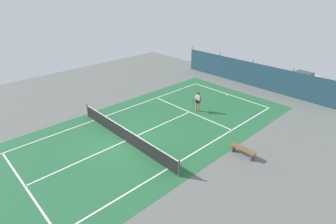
% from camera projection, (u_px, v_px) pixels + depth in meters
% --- Properties ---
extents(ground_plane, '(36.00, 36.00, 0.00)m').
position_uv_depth(ground_plane, '(126.00, 141.00, 17.82)').
color(ground_plane, slate).
extents(court_surface, '(11.02, 26.60, 0.01)m').
position_uv_depth(court_surface, '(126.00, 141.00, 17.81)').
color(court_surface, '#236038').
rests_on(court_surface, ground).
extents(tennis_net, '(10.12, 0.10, 1.10)m').
position_uv_depth(tennis_net, '(125.00, 134.00, 17.59)').
color(tennis_net, black).
rests_on(tennis_net, ground).
extents(back_fence, '(16.30, 0.98, 2.70)m').
position_uv_depth(back_fence, '(253.00, 78.00, 27.52)').
color(back_fence, '#1E3D4C').
rests_on(back_fence, ground).
extents(tennis_player, '(0.57, 0.82, 1.64)m').
position_uv_depth(tennis_player, '(198.00, 100.00, 21.54)').
color(tennis_player, '#9E7051').
rests_on(tennis_player, ground).
extents(tennis_ball_near_player, '(0.07, 0.07, 0.07)m').
position_uv_depth(tennis_ball_near_player, '(187.00, 142.00, 17.66)').
color(tennis_ball_near_player, '#CCDB33').
rests_on(tennis_ball_near_player, ground).
extents(parked_car, '(2.40, 4.39, 1.68)m').
position_uv_depth(parked_car, '(300.00, 81.00, 26.14)').
color(parked_car, silver).
rests_on(parked_car, ground).
extents(courtside_bench, '(1.60, 0.40, 0.49)m').
position_uv_depth(courtside_bench, '(243.00, 150.00, 16.20)').
color(courtside_bench, brown).
rests_on(courtside_bench, ground).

